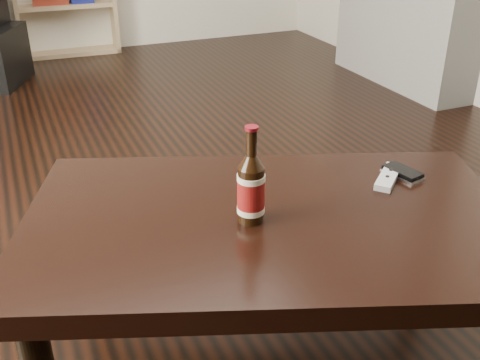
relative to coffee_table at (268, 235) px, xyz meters
name	(u,v)px	position (x,y,z in m)	size (l,w,h in m)	color
floor	(103,234)	(-0.32, 0.85, -0.42)	(5.00, 6.00, 0.01)	black
coffee_table	(268,235)	(0.00, 0.00, 0.00)	(1.46, 1.15, 0.48)	black
beer_bottle	(251,189)	(-0.05, -0.01, 0.15)	(0.08, 0.08, 0.26)	black
phone	(402,173)	(0.46, 0.05, 0.07)	(0.09, 0.13, 0.02)	#ADADB0
remote	(388,177)	(0.41, 0.04, 0.07)	(0.16, 0.15, 0.02)	#B9B9BB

